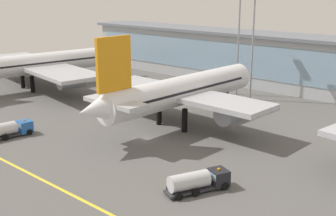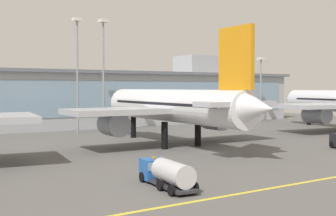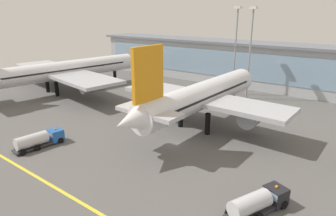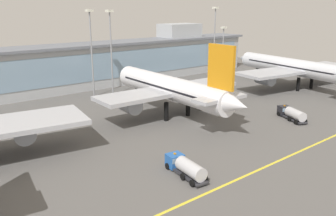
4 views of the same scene
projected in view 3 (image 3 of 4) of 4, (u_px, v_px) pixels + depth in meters
The scene contains 9 objects.
ground_plane at pixel (174, 144), 55.90m from camera, with size 190.69×190.69×0.00m, color #5B5956.
taxiway_centreline_stripe at pixel (78, 201), 39.13m from camera, with size 152.55×0.50×0.01m, color yellow.
terminal_building at pixel (276, 65), 93.73m from camera, with size 139.20×14.00×19.76m.
airliner_near_left at pixel (61, 71), 90.36m from camera, with size 50.44×59.22×18.36m.
airliner_near_right at pixel (202, 96), 62.53m from camera, with size 38.01×48.36×18.95m.
fuel_tanker_truck at pixel (259, 201), 36.61m from camera, with size 5.84×9.27×2.90m.
baggage_tug_near at pixel (41, 139), 54.52m from camera, with size 3.87×9.27×2.90m.
apron_light_mast_west at pixel (251, 41), 80.44m from camera, with size 1.80×1.80×25.44m.
apron_light_mast_centre at pixel (236, 39), 85.02m from camera, with size 1.80×1.80×25.57m.
Camera 3 is at (29.56, -41.51, 24.01)m, focal length 31.35 mm.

